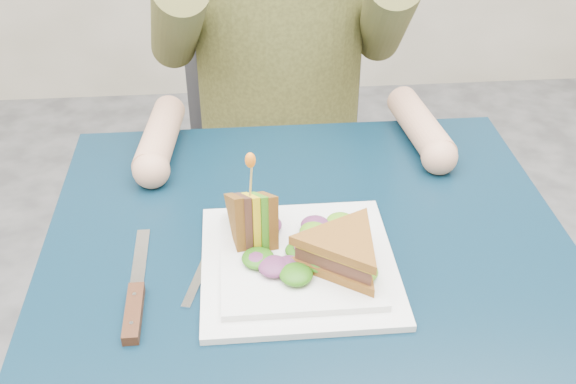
{
  "coord_description": "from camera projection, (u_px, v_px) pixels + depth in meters",
  "views": [
    {
      "loc": [
        -0.09,
        -0.7,
        1.33
      ],
      "look_at": [
        -0.03,
        0.03,
        0.82
      ],
      "focal_mm": 42.0,
      "sensor_mm": 36.0,
      "label": 1
    }
  ],
  "objects": [
    {
      "name": "table",
      "position": [
        310.0,
        300.0,
        0.97
      ],
      "size": [
        0.75,
        0.75,
        0.73
      ],
      "color": "black",
      "rests_on": "ground"
    },
    {
      "name": "chair",
      "position": [
        277.0,
        130.0,
        1.6
      ],
      "size": [
        0.42,
        0.4,
        0.93
      ],
      "color": "#47474C",
      "rests_on": "ground"
    },
    {
      "name": "plate",
      "position": [
        299.0,
        262.0,
        0.91
      ],
      "size": [
        0.26,
        0.26,
        0.02
      ],
      "color": "white",
      "rests_on": "table"
    },
    {
      "name": "sandwich_flat",
      "position": [
        343.0,
        251.0,
        0.87
      ],
      "size": [
        0.2,
        0.2,
        0.05
      ],
      "color": "brown",
      "rests_on": "plate"
    },
    {
      "name": "sandwich_upright",
      "position": [
        253.0,
        218.0,
        0.91
      ],
      "size": [
        0.08,
        0.12,
        0.12
      ],
      "color": "brown",
      "rests_on": "plate"
    },
    {
      "name": "fork",
      "position": [
        205.0,
        263.0,
        0.91
      ],
      "size": [
        0.07,
        0.18,
        0.01
      ],
      "color": "silver",
      "rests_on": "table"
    },
    {
      "name": "knife",
      "position": [
        135.0,
        302.0,
        0.85
      ],
      "size": [
        0.02,
        0.22,
        0.02
      ],
      "color": "silver",
      "rests_on": "table"
    },
    {
      "name": "toothpick",
      "position": [
        251.0,
        178.0,
        0.88
      ],
      "size": [
        0.01,
        0.01,
        0.06
      ],
      "primitive_type": "cylinder",
      "rotation": [
        0.14,
        0.07,
        0.0
      ],
      "color": "tan",
      "rests_on": "sandwich_upright"
    },
    {
      "name": "toothpick_frill",
      "position": [
        250.0,
        160.0,
        0.86
      ],
      "size": [
        0.01,
        0.01,
        0.02
      ],
      "primitive_type": "ellipsoid",
      "color": "orange",
      "rests_on": "sandwich_upright"
    },
    {
      "name": "lettuce_spill",
      "position": [
        302.0,
        245.0,
        0.9
      ],
      "size": [
        0.15,
        0.13,
        0.02
      ],
      "primitive_type": null,
      "color": "#337A14",
      "rests_on": "plate"
    },
    {
      "name": "onion_ring",
      "position": [
        310.0,
        244.0,
        0.9
      ],
      "size": [
        0.04,
        0.04,
        0.02
      ],
      "primitive_type": "torus",
      "rotation": [
        0.44,
        0.0,
        0.0
      ],
      "color": "#9E4C7A",
      "rests_on": "plate"
    }
  ]
}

